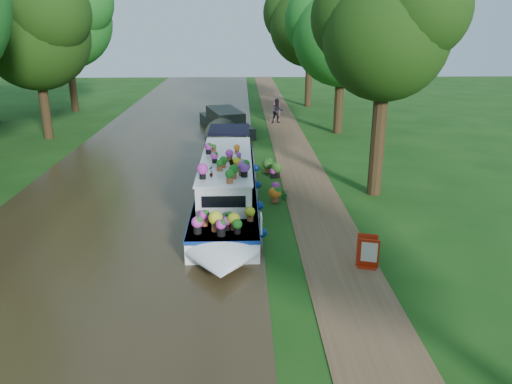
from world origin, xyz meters
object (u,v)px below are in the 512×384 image
object	(u,v)px
sandwich_board	(368,253)
pedestrian_pink	(276,109)
second_boat	(225,123)
pedestrian_dark	(277,111)
plant_boat	(227,184)

from	to	relation	value
sandwich_board	pedestrian_pink	size ratio (longest dim) A/B	0.58
second_boat	pedestrian_dark	size ratio (longest dim) A/B	4.76
plant_boat	pedestrian_pink	xyz separation A→B (m)	(3.13, 17.66, -0.02)
plant_boat	sandwich_board	distance (m)	6.86
plant_boat	second_boat	size ratio (longest dim) A/B	1.70
pedestrian_pink	pedestrian_dark	size ratio (longest dim) A/B	0.97
plant_boat	sandwich_board	world-z (taller)	plant_boat
pedestrian_dark	plant_boat	bearing A→B (deg)	-112.02
sandwich_board	pedestrian_dark	world-z (taller)	pedestrian_dark
plant_boat	pedestrian_dark	xyz separation A→B (m)	(3.12, 16.50, 0.01)
pedestrian_pink	plant_boat	bearing A→B (deg)	-92.67
pedestrian_dark	sandwich_board	bearing A→B (deg)	-98.51
second_boat	plant_boat	bearing A→B (deg)	-103.57
second_boat	sandwich_board	bearing A→B (deg)	-91.81
plant_boat	pedestrian_dark	bearing A→B (deg)	79.31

